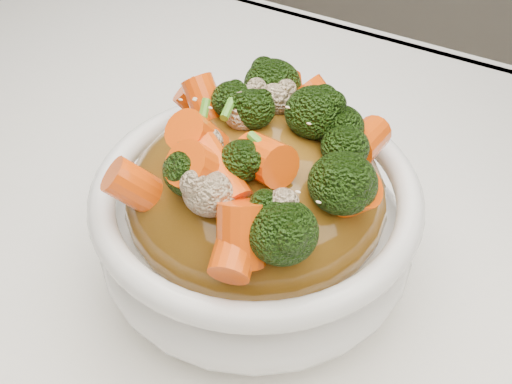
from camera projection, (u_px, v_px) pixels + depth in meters
The scene contains 8 objects.
tablecloth at pixel (307, 300), 0.48m from camera, with size 1.20×0.80×0.04m, color white.
bowl at pixel (256, 226), 0.45m from camera, with size 0.23×0.23×0.09m, color white, non-canonical shape.
sauce_base at pixel (256, 195), 0.42m from camera, with size 0.19×0.19×0.10m, color brown.
carrots at pixel (256, 118), 0.38m from camera, with size 0.19×0.19×0.05m, color #F85108, non-canonical shape.
broccoli at pixel (256, 120), 0.38m from camera, with size 0.19×0.19×0.05m, color black, non-canonical shape.
cauliflower at pixel (256, 123), 0.38m from camera, with size 0.19×0.19×0.04m, color tan, non-canonical shape.
scallions at pixel (256, 117), 0.38m from camera, with size 0.14×0.14×0.02m, color #488D20, non-canonical shape.
sesame_seeds at pixel (256, 117), 0.38m from camera, with size 0.17×0.17×0.01m, color beige, non-canonical shape.
Camera 1 is at (0.11, -0.27, 1.12)m, focal length 42.00 mm.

